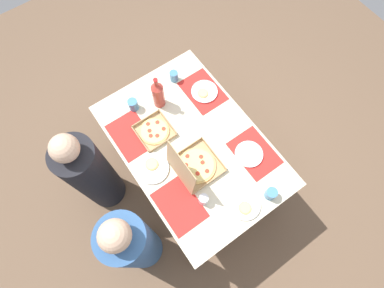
{
  "coord_description": "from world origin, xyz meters",
  "views": [
    {
      "loc": [
        -0.7,
        0.5,
        2.89
      ],
      "look_at": [
        0.0,
        0.0,
        0.77
      ],
      "focal_mm": 28.86,
      "sensor_mm": 36.0,
      "label": 1
    }
  ],
  "objects_px": {
    "plate_far_left": "(153,168)",
    "diner_left_seat": "(134,244)",
    "cup_spare": "(271,194)",
    "diner_right_seat": "(92,174)",
    "soda_bottle": "(158,94)",
    "cup_red": "(133,105)",
    "plate_near_left": "(249,154)",
    "cup_clear_left": "(174,76)",
    "plate_far_right": "(245,205)",
    "pizza_box_corner_left": "(194,166)",
    "plate_near_right": "(204,92)",
    "cup_clear_right": "(204,199)",
    "pizza_box_center": "(154,131)"
  },
  "relations": [
    {
      "from": "soda_bottle",
      "to": "diner_left_seat",
      "type": "distance_m",
      "value": 1.11
    },
    {
      "from": "pizza_box_center",
      "to": "soda_bottle",
      "type": "xyz_separation_m",
      "value": [
        0.19,
        -0.17,
        0.12
      ]
    },
    {
      "from": "pizza_box_corner_left",
      "to": "plate_far_left",
      "type": "xyz_separation_m",
      "value": [
        0.17,
        0.24,
        -0.04
      ]
    },
    {
      "from": "plate_far_left",
      "to": "diner_left_seat",
      "type": "distance_m",
      "value": 0.57
    },
    {
      "from": "cup_clear_right",
      "to": "plate_far_left",
      "type": "bearing_deg",
      "value": 21.86
    },
    {
      "from": "cup_spare",
      "to": "cup_clear_right",
      "type": "xyz_separation_m",
      "value": [
        0.23,
        0.4,
        0.0
      ]
    },
    {
      "from": "cup_clear_left",
      "to": "cup_clear_right",
      "type": "bearing_deg",
      "value": 157.47
    },
    {
      "from": "cup_spare",
      "to": "cup_clear_left",
      "type": "xyz_separation_m",
      "value": [
        1.17,
        0.01,
        0.0
      ]
    },
    {
      "from": "plate_near_right",
      "to": "cup_red",
      "type": "height_order",
      "value": "cup_red"
    },
    {
      "from": "pizza_box_corner_left",
      "to": "diner_right_seat",
      "type": "relative_size",
      "value": 0.29
    },
    {
      "from": "plate_near_right",
      "to": "soda_bottle",
      "type": "height_order",
      "value": "soda_bottle"
    },
    {
      "from": "cup_spare",
      "to": "cup_clear_right",
      "type": "height_order",
      "value": "cup_clear_right"
    },
    {
      "from": "pizza_box_center",
      "to": "plate_far_right",
      "type": "xyz_separation_m",
      "value": [
        -0.82,
        -0.21,
        -0.0
      ]
    },
    {
      "from": "plate_far_right",
      "to": "soda_bottle",
      "type": "relative_size",
      "value": 0.68
    },
    {
      "from": "pizza_box_corner_left",
      "to": "plate_near_left",
      "type": "height_order",
      "value": "pizza_box_corner_left"
    },
    {
      "from": "pizza_box_corner_left",
      "to": "diner_left_seat",
      "type": "xyz_separation_m",
      "value": [
        -0.16,
        0.64,
        -0.26
      ]
    },
    {
      "from": "plate_near_right",
      "to": "cup_spare",
      "type": "relative_size",
      "value": 2.37
    },
    {
      "from": "plate_near_right",
      "to": "cup_spare",
      "type": "height_order",
      "value": "cup_spare"
    },
    {
      "from": "plate_far_left",
      "to": "plate_near_left",
      "type": "bearing_deg",
      "value": -116.58
    },
    {
      "from": "cup_red",
      "to": "diner_right_seat",
      "type": "bearing_deg",
      "value": 108.72
    },
    {
      "from": "plate_far_left",
      "to": "plate_near_left",
      "type": "height_order",
      "value": "plate_far_left"
    },
    {
      "from": "cup_clear_left",
      "to": "diner_right_seat",
      "type": "xyz_separation_m",
      "value": [
        -0.22,
        0.95,
        -0.27
      ]
    },
    {
      "from": "cup_clear_right",
      "to": "diner_right_seat",
      "type": "relative_size",
      "value": 0.07
    },
    {
      "from": "cup_clear_left",
      "to": "plate_far_left",
      "type": "bearing_deg",
      "value": 134.4
    },
    {
      "from": "cup_spare",
      "to": "diner_right_seat",
      "type": "distance_m",
      "value": 1.38
    },
    {
      "from": "cup_clear_left",
      "to": "cup_clear_right",
      "type": "height_order",
      "value": "same"
    },
    {
      "from": "soda_bottle",
      "to": "cup_red",
      "type": "relative_size",
      "value": 3.35
    },
    {
      "from": "plate_far_right",
      "to": "diner_right_seat",
      "type": "xyz_separation_m",
      "value": [
        0.9,
        0.78,
        -0.24
      ]
    },
    {
      "from": "plate_near_right",
      "to": "cup_clear_right",
      "type": "distance_m",
      "value": 0.87
    },
    {
      "from": "soda_bottle",
      "to": "cup_red",
      "type": "xyz_separation_m",
      "value": [
        0.08,
        0.19,
        -0.08
      ]
    },
    {
      "from": "pizza_box_corner_left",
      "to": "pizza_box_center",
      "type": "bearing_deg",
      "value": 10.2
    },
    {
      "from": "pizza_box_center",
      "to": "diner_left_seat",
      "type": "relative_size",
      "value": 0.2
    },
    {
      "from": "diner_left_seat",
      "to": "diner_right_seat",
      "type": "distance_m",
      "value": 0.64
    },
    {
      "from": "pizza_box_center",
      "to": "diner_right_seat",
      "type": "distance_m",
      "value": 0.62
    },
    {
      "from": "plate_near_left",
      "to": "cup_clear_left",
      "type": "bearing_deg",
      "value": 5.51
    },
    {
      "from": "pizza_box_corner_left",
      "to": "soda_bottle",
      "type": "xyz_separation_m",
      "value": [
        0.59,
        -0.09,
        0.08
      ]
    },
    {
      "from": "diner_right_seat",
      "to": "diner_left_seat",
      "type": "bearing_deg",
      "value": 180.0
    },
    {
      "from": "pizza_box_corner_left",
      "to": "cup_spare",
      "type": "distance_m",
      "value": 0.56
    },
    {
      "from": "diner_right_seat",
      "to": "plate_near_right",
      "type": "bearing_deg",
      "value": -90.87
    },
    {
      "from": "plate_far_right",
      "to": "plate_near_left",
      "type": "bearing_deg",
      "value": -43.67
    },
    {
      "from": "pizza_box_center",
      "to": "diner_right_seat",
      "type": "xyz_separation_m",
      "value": [
        0.08,
        0.57,
        -0.24
      ]
    },
    {
      "from": "plate_far_right",
      "to": "plate_near_left",
      "type": "xyz_separation_m",
      "value": [
        0.27,
        -0.26,
        -0.0
      ]
    },
    {
      "from": "pizza_box_center",
      "to": "cup_red",
      "type": "xyz_separation_m",
      "value": [
        0.27,
        0.02,
        0.04
      ]
    },
    {
      "from": "soda_bottle",
      "to": "plate_far_left",
      "type": "bearing_deg",
      "value": 141.51
    },
    {
      "from": "plate_far_right",
      "to": "pizza_box_corner_left",
      "type": "bearing_deg",
      "value": 17.69
    },
    {
      "from": "plate_near_right",
      "to": "plate_far_left",
      "type": "bearing_deg",
      "value": 113.76
    },
    {
      "from": "cup_red",
      "to": "plate_far_right",
      "type": "bearing_deg",
      "value": -168.36
    },
    {
      "from": "cup_spare",
      "to": "cup_red",
      "type": "relative_size",
      "value": 0.92
    },
    {
      "from": "cup_red",
      "to": "cup_clear_left",
      "type": "relative_size",
      "value": 1.09
    },
    {
      "from": "pizza_box_center",
      "to": "plate_near_left",
      "type": "bearing_deg",
      "value": -139.88
    }
  ]
}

